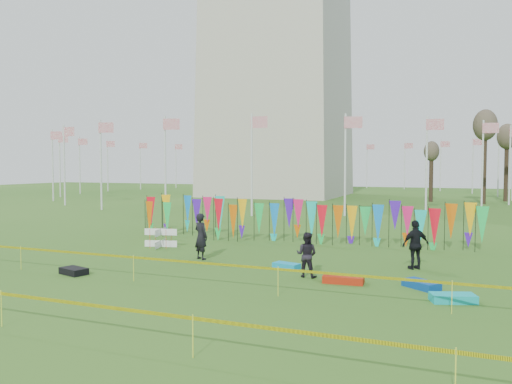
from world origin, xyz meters
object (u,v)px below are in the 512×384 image
at_px(person_right, 416,245).
at_px(kite_bag_black, 74,271).
at_px(person_mid, 307,255).
at_px(kite_bag_turquoise, 286,266).
at_px(kite_bag_teal, 453,298).
at_px(kite_bag_blue, 421,284).
at_px(kite_bag_red, 343,279).
at_px(box_kite, 161,238).
at_px(person_left, 201,236).

distance_m(person_right, kite_bag_black, 12.73).
height_order(person_mid, kite_bag_black, person_mid).
relative_size(kite_bag_turquoise, kite_bag_teal, 0.81).
distance_m(kite_bag_turquoise, kite_bag_blue, 5.19).
xyz_separation_m(kite_bag_red, kite_bag_black, (-9.36, -2.31, -0.00)).
distance_m(kite_bag_red, kite_bag_teal, 3.62).
bearing_deg(person_right, box_kite, -40.13).
distance_m(person_right, kite_bag_turquoise, 4.97).
height_order(kite_bag_turquoise, kite_bag_teal, kite_bag_teal).
distance_m(kite_bag_red, kite_bag_black, 9.64).
relative_size(person_left, kite_bag_red, 1.45).
bearing_deg(kite_bag_turquoise, kite_bag_teal, -24.66).
bearing_deg(kite_bag_teal, kite_bag_red, 161.24).
bearing_deg(person_left, kite_bag_teal, -174.46).
xyz_separation_m(person_mid, kite_bag_black, (-7.96, -2.72, -0.68)).
bearing_deg(person_left, person_right, -148.40).
distance_m(kite_bag_blue, kite_bag_black, 12.10).
xyz_separation_m(box_kite, kite_bag_turquoise, (7.21, -2.46, -0.36)).
bearing_deg(kite_bag_red, kite_bag_blue, 5.08).
bearing_deg(box_kite, kite_bag_black, -86.50).
xyz_separation_m(person_mid, person_right, (3.47, 2.83, 0.14)).
bearing_deg(kite_bag_red, kite_bag_teal, -18.76).
bearing_deg(person_mid, person_right, -137.73).
bearing_deg(person_mid, kite_bag_black, 21.98).
bearing_deg(kite_bag_teal, kite_bag_black, -174.88).
relative_size(person_right, kite_bag_turquoise, 1.86).
distance_m(person_left, kite_bag_turquoise, 4.04).
bearing_deg(box_kite, person_left, -31.86).
bearing_deg(person_right, kite_bag_blue, 61.35).
bearing_deg(kite_bag_black, kite_bag_turquoise, 29.64).
distance_m(kite_bag_black, kite_bag_teal, 12.84).
xyz_separation_m(person_right, kite_bag_teal, (1.36, -4.41, -0.82)).
distance_m(kite_bag_blue, kite_bag_teal, 1.68).
height_order(person_right, kite_bag_turquoise, person_right).
bearing_deg(person_left, kite_bag_blue, -167.97).
xyz_separation_m(kite_bag_blue, kite_bag_black, (-11.83, -2.53, -0.00)).
bearing_deg(box_kite, kite_bag_turquoise, -18.84).
relative_size(person_left, kite_bag_black, 1.89).
distance_m(box_kite, person_left, 3.91).
xyz_separation_m(kite_bag_turquoise, kite_bag_teal, (5.96, -2.74, 0.02)).
bearing_deg(kite_bag_blue, person_left, 168.80).
bearing_deg(person_mid, kite_bag_turquoise, -42.61).
height_order(person_mid, person_right, person_right).
relative_size(box_kite, person_mid, 0.57).
height_order(person_left, kite_bag_teal, person_left).
height_order(kite_bag_blue, kite_bag_red, kite_bag_red).
bearing_deg(kite_bag_black, person_left, 55.95).
bearing_deg(kite_bag_red, person_right, 57.46).
height_order(box_kite, kite_bag_black, box_kite).
relative_size(box_kite, kite_bag_turquoise, 0.90).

